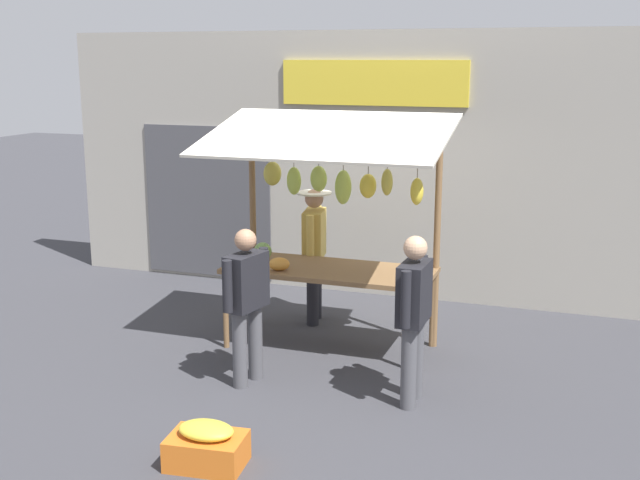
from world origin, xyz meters
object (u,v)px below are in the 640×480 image
(shopper_in_grey_tee, at_px, (247,297))
(produce_crate_near, at_px, (207,446))
(market_stall, at_px, (328,205))
(vendor_with_sunhat, at_px, (314,245))
(shopper_in_striped_shirt, at_px, (414,309))

(shopper_in_grey_tee, relative_size, produce_crate_near, 2.43)
(market_stall, bearing_deg, vendor_with_sunhat, -59.75)
(vendor_with_sunhat, height_order, shopper_in_striped_shirt, vendor_with_sunhat)
(market_stall, xyz_separation_m, vendor_with_sunhat, (0.41, -0.70, -0.62))
(vendor_with_sunhat, bearing_deg, shopper_in_striped_shirt, 29.51)
(shopper_in_grey_tee, bearing_deg, produce_crate_near, -155.12)
(market_stall, bearing_deg, produce_crate_near, 89.79)
(vendor_with_sunhat, relative_size, produce_crate_near, 2.55)
(shopper_in_grey_tee, distance_m, shopper_in_striped_shirt, 1.59)
(shopper_in_striped_shirt, bearing_deg, produce_crate_near, 145.18)
(produce_crate_near, bearing_deg, vendor_with_sunhat, -83.49)
(vendor_with_sunhat, bearing_deg, shopper_in_grey_tee, -10.69)
(market_stall, relative_size, vendor_with_sunhat, 1.58)
(market_stall, distance_m, produce_crate_near, 3.13)
(market_stall, distance_m, shopper_in_striped_shirt, 1.79)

